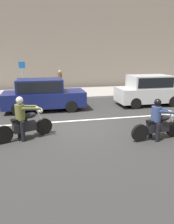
# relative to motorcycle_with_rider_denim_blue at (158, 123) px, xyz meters

# --- Properties ---
(ground_plane) EXTENTS (80.00, 80.00, 0.00)m
(ground_plane) POSITION_rel_motorcycle_with_rider_denim_blue_xyz_m (-2.54, 1.91, -0.62)
(ground_plane) COLOR #292929
(sidewalk_slab) EXTENTS (40.00, 4.40, 0.14)m
(sidewalk_slab) POSITION_rel_motorcycle_with_rider_denim_blue_xyz_m (-2.54, 9.91, -0.55)
(sidewalk_slab) COLOR gray
(sidewalk_slab) RESTS_ON ground_plane
(building_facade) EXTENTS (40.00, 1.40, 9.25)m
(building_facade) POSITION_rel_motorcycle_with_rider_denim_blue_xyz_m (-2.54, 13.31, 4.01)
(building_facade) COLOR slate
(building_facade) RESTS_ON ground_plane
(lane_marking_stripe) EXTENTS (18.00, 0.14, 0.01)m
(lane_marking_stripe) POSITION_rel_motorcycle_with_rider_denim_blue_xyz_m (-3.00, 2.81, -0.61)
(lane_marking_stripe) COLOR silver
(lane_marking_stripe) RESTS_ON ground_plane
(motorcycle_with_rider_denim_blue) EXTENTS (2.07, 0.70, 1.50)m
(motorcycle_with_rider_denim_blue) POSITION_rel_motorcycle_with_rider_denim_blue_xyz_m (0.00, 0.00, 0.00)
(motorcycle_with_rider_denim_blue) COLOR black
(motorcycle_with_rider_denim_blue) RESTS_ON ground_plane
(motorcycle_with_rider_olive) EXTENTS (2.01, 1.02, 1.58)m
(motorcycle_with_rider_olive) POSITION_rel_motorcycle_with_rider_denim_blue_xyz_m (-4.68, 1.07, 0.03)
(motorcycle_with_rider_olive) COLOR black
(motorcycle_with_rider_olive) RESTS_ON ground_plane
(parked_sedan_navy) EXTENTS (4.38, 1.82, 1.72)m
(parked_sedan_navy) POSITION_rel_motorcycle_with_rider_denim_blue_xyz_m (-3.92, 5.15, 0.26)
(parked_sedan_navy) COLOR #11194C
(parked_sedan_navy) RESTS_ON ground_plane
(parked_hatchback_silver) EXTENTS (3.88, 1.76, 1.80)m
(parked_hatchback_silver) POSITION_rel_motorcycle_with_rider_denim_blue_xyz_m (2.36, 5.05, 0.32)
(parked_hatchback_silver) COLOR #B2B5BA
(parked_hatchback_silver) RESTS_ON ground_plane
(street_sign_post) EXTENTS (0.44, 0.08, 2.40)m
(street_sign_post) POSITION_rel_motorcycle_with_rider_denim_blue_xyz_m (-5.22, 9.36, 0.98)
(street_sign_post) COLOR gray
(street_sign_post) RESTS_ON sidewalk_slab
(pedestrian_bystander) EXTENTS (0.34, 0.34, 1.65)m
(pedestrian_bystander) POSITION_rel_motorcycle_with_rider_denim_blue_xyz_m (-2.44, 10.75, 0.48)
(pedestrian_bystander) COLOR black
(pedestrian_bystander) RESTS_ON sidewalk_slab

